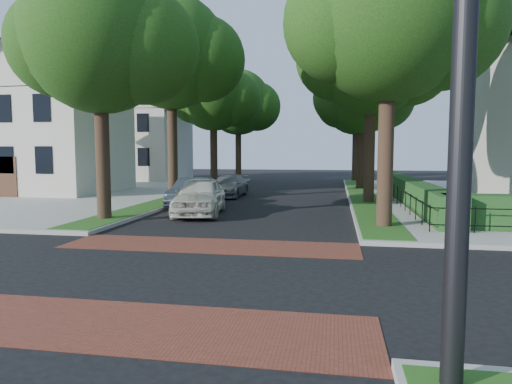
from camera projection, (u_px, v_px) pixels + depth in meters
ground at (173, 274)px, 10.73m from camera, size 120.00×120.00×0.00m
sidewalk_nw at (7, 190)px, 32.70m from camera, size 30.00×30.00×0.15m
crosswalk_far at (210, 246)px, 13.87m from camera, size 9.00×2.20×0.01m
crosswalk_near at (106, 324)px, 7.59m from camera, size 9.00×2.20×0.01m
grass_strip_ne at (362, 194)px, 28.53m from camera, size 1.60×29.80×0.02m
grass_strip_nw at (196, 192)px, 30.38m from camera, size 1.60×29.80×0.02m
tree_right_near at (391, 17)px, 16.19m from camera, size 7.75×6.67×10.66m
tree_right_mid at (373, 54)px, 24.01m from camera, size 8.25×7.09×11.22m
tree_right_far at (363, 95)px, 32.92m from camera, size 7.25×6.23×9.74m
tree_right_back at (357, 103)px, 41.72m from camera, size 7.50×6.45×10.20m
tree_left_near at (104, 40)px, 18.09m from camera, size 7.50×6.45×10.20m
tree_left_mid at (174, 54)px, 25.86m from camera, size 8.00×6.88×11.48m
tree_left_far at (215, 95)px, 34.77m from camera, size 7.00×6.02×9.86m
tree_left_back at (240, 103)px, 43.60m from camera, size 7.75×6.66×10.44m
hedge_main_road at (411, 191)px, 24.06m from camera, size 1.00×18.00×1.20m
fence_main_road at (396, 194)px, 24.21m from camera, size 0.06×18.00×0.90m
house_left_near at (46, 119)px, 30.58m from camera, size 10.00×9.00×10.14m
house_left_far at (136, 129)px, 44.32m from camera, size 10.00×9.00×10.14m
parked_car_front at (200, 196)px, 20.59m from camera, size 2.71×5.26×1.71m
parked_car_middle at (193, 192)px, 23.86m from camera, size 1.61×4.47×1.47m
parked_car_rear at (228, 186)px, 28.74m from camera, size 1.93×4.65×1.34m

